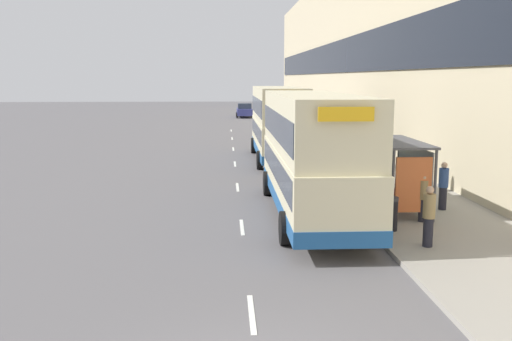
{
  "coord_description": "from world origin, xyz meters",
  "views": [
    {
      "loc": [
        -0.51,
        -8.14,
        4.84
      ],
      "look_at": [
        1.09,
        21.82,
        -0.05
      ],
      "focal_mm": 40.0,
      "sensor_mm": 36.0,
      "label": 1
    }
  ],
  "objects": [
    {
      "name": "pavement",
      "position": [
        6.5,
        38.5,
        0.07
      ],
      "size": [
        5.0,
        93.0,
        0.14
      ],
      "color": "gray",
      "rests_on": "ground_plane"
    },
    {
      "name": "pedestrian_3",
      "position": [
        5.95,
        9.88,
        0.95
      ],
      "size": [
        0.31,
        0.31,
        1.59
      ],
      "color": "#23232D",
      "rests_on": "ground_plane"
    },
    {
      "name": "pedestrian_1",
      "position": [
        7.55,
        14.85,
        1.06
      ],
      "size": [
        0.36,
        0.36,
        1.8
      ],
      "color": "#23232D",
      "rests_on": "ground_plane"
    },
    {
      "name": "double_decker_bus_near",
      "position": [
        2.47,
        11.36,
        2.29
      ],
      "size": [
        2.85,
        11.1,
        4.3
      ],
      "color": "beige",
      "rests_on": "ground_plane"
    },
    {
      "name": "car_0",
      "position": [
        1.83,
        62.42,
        0.87
      ],
      "size": [
        2.05,
        4.52,
        1.76
      ],
      "color": "navy",
      "rests_on": "ground_plane"
    },
    {
      "name": "lane_mark_1",
      "position": [
        0.0,
        9.96,
        0.01
      ],
      "size": [
        0.12,
        2.0,
        0.01
      ],
      "color": "silver",
      "rests_on": "ground_plane"
    },
    {
      "name": "bus_shelter",
      "position": [
        5.77,
        11.43,
        1.88
      ],
      "size": [
        1.6,
        4.2,
        2.48
      ],
      "color": "#4C4C51",
      "rests_on": "ground_plane"
    },
    {
      "name": "lane_mark_6",
      "position": [
        0.0,
        44.61,
        0.01
      ],
      "size": [
        0.12,
        2.0,
        0.01
      ],
      "color": "silver",
      "rests_on": "ground_plane"
    },
    {
      "name": "lane_mark_4",
      "position": [
        0.0,
        30.75,
        0.01
      ],
      "size": [
        0.12,
        2.0,
        0.01
      ],
      "color": "silver",
      "rests_on": "ground_plane"
    },
    {
      "name": "lane_mark_0",
      "position": [
        0.0,
        3.03,
        0.01
      ],
      "size": [
        0.12,
        2.0,
        0.01
      ],
      "color": "silver",
      "rests_on": "ground_plane"
    },
    {
      "name": "terrace_facade",
      "position": [
        10.49,
        38.5,
        7.31
      ],
      "size": [
        3.1,
        93.0,
        14.64
      ],
      "color": "#C6B793",
      "rests_on": "ground_plane"
    },
    {
      "name": "lane_mark_5",
      "position": [
        0.0,
        37.68,
        0.01
      ],
      "size": [
        0.12,
        2.0,
        0.01
      ],
      "color": "silver",
      "rests_on": "ground_plane"
    },
    {
      "name": "pedestrian_2",
      "position": [
        5.15,
        7.1,
        1.02
      ],
      "size": [
        0.34,
        0.34,
        1.73
      ],
      "color": "#23232D",
      "rests_on": "ground_plane"
    },
    {
      "name": "lane_mark_3",
      "position": [
        0.0,
        23.82,
        0.01
      ],
      "size": [
        0.12,
        2.0,
        0.01
      ],
      "color": "silver",
      "rests_on": "ground_plane"
    },
    {
      "name": "pedestrian_at_shelter",
      "position": [
        7.27,
        11.54,
        1.02
      ],
      "size": [
        0.34,
        0.34,
        1.73
      ],
      "color": "#23232D",
      "rests_on": "ground_plane"
    },
    {
      "name": "lane_mark_2",
      "position": [
        0.0,
        16.89,
        0.01
      ],
      "size": [
        0.12,
        2.0,
        0.01
      ],
      "color": "silver",
      "rests_on": "ground_plane"
    },
    {
      "name": "litter_bin",
      "position": [
        4.55,
        8.87,
        0.67
      ],
      "size": [
        0.55,
        0.55,
        1.05
      ],
      "color": "black",
      "rests_on": "ground_plane"
    },
    {
      "name": "double_decker_bus_ahead",
      "position": [
        2.56,
        25.11,
        2.28
      ],
      "size": [
        2.85,
        10.36,
        4.3
      ],
      "color": "beige",
      "rests_on": "ground_plane"
    }
  ]
}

